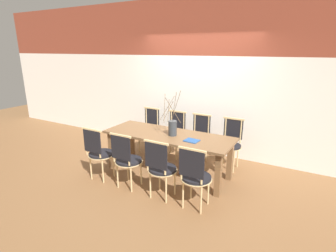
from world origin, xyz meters
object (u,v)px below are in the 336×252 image
object	(u,v)px
dining_table	(168,140)
book_stack	(192,141)
chair_near_center	(161,167)
chair_far_center	(199,137)
vase_centerpiece	(172,127)

from	to	relation	value
dining_table	book_stack	size ratio (longest dim) A/B	9.58
chair_near_center	book_stack	xyz separation A→B (m)	(0.20, 0.66, 0.24)
book_stack	chair_near_center	bearing A→B (deg)	-106.73
dining_table	chair_far_center	distance (m)	0.83
dining_table	book_stack	distance (m)	0.54
dining_table	chair_far_center	world-z (taller)	chair_far_center
book_stack	chair_far_center	bearing A→B (deg)	105.25
chair_near_center	book_stack	bearing A→B (deg)	73.27
chair_far_center	book_stack	size ratio (longest dim) A/B	3.98
dining_table	chair_near_center	bearing A→B (deg)	-68.08
dining_table	vase_centerpiece	world-z (taller)	vase_centerpiece
chair_near_center	book_stack	size ratio (longest dim) A/B	3.98
chair_near_center	chair_far_center	size ratio (longest dim) A/B	1.00
chair_far_center	vase_centerpiece	xyz separation A→B (m)	(-0.17, -0.79, 0.37)
chair_far_center	book_stack	bearing A→B (deg)	105.25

